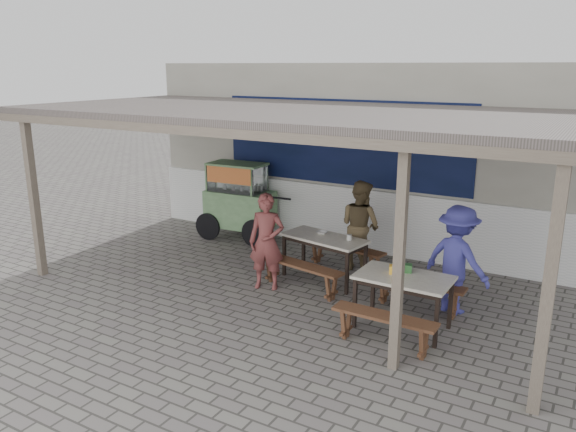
# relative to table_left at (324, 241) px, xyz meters

# --- Properties ---
(ground) EXTENTS (60.00, 60.00, 0.00)m
(ground) POSITION_rel_table_left_xyz_m (-0.37, -1.19, -0.67)
(ground) COLOR slate
(ground) RESTS_ON ground
(back_wall) EXTENTS (9.00, 1.28, 3.50)m
(back_wall) POSITION_rel_table_left_xyz_m (-0.37, 2.38, 1.05)
(back_wall) COLOR #B1AD9F
(back_wall) RESTS_ON ground
(warung_roof) EXTENTS (9.00, 4.21, 2.81)m
(warung_roof) POSITION_rel_table_left_xyz_m (-0.35, -0.30, 2.05)
(warung_roof) COLOR #635855
(warung_roof) RESTS_ON ground
(table_left) EXTENTS (1.50, 0.88, 0.75)m
(table_left) POSITION_rel_table_left_xyz_m (0.00, 0.00, 0.00)
(table_left) COLOR silver
(table_left) RESTS_ON ground
(bench_left_street) EXTENTS (1.53, 0.55, 0.45)m
(bench_left_street) POSITION_rel_table_left_xyz_m (-0.11, -0.60, -0.33)
(bench_left_street) COLOR brown
(bench_left_street) RESTS_ON ground
(bench_left_wall) EXTENTS (1.53, 0.55, 0.45)m
(bench_left_wall) POSITION_rel_table_left_xyz_m (0.11, 0.60, -0.33)
(bench_left_wall) COLOR brown
(bench_left_wall) RESTS_ON ground
(table_right) EXTENTS (1.25, 0.77, 0.75)m
(table_right) POSITION_rel_table_left_xyz_m (1.71, -1.04, 0.00)
(table_right) COLOR silver
(table_right) RESTS_ON ground
(bench_right_street) EXTENTS (1.34, 0.30, 0.45)m
(bench_right_street) POSITION_rel_table_left_xyz_m (1.70, -1.70, -0.34)
(bench_right_street) COLOR brown
(bench_right_street) RESTS_ON ground
(bench_right_wall) EXTENTS (1.34, 0.30, 0.45)m
(bench_right_wall) POSITION_rel_table_left_xyz_m (1.72, -0.39, -0.34)
(bench_right_wall) COLOR brown
(bench_right_wall) RESTS_ON ground
(vendor_cart) EXTENTS (1.95, 0.85, 1.57)m
(vendor_cart) POSITION_rel_table_left_xyz_m (-2.54, 1.19, 0.18)
(vendor_cart) COLOR #7AAA71
(vendor_cart) RESTS_ON ground
(patron_street_side) EXTENTS (0.65, 0.53, 1.54)m
(patron_street_side) POSITION_rel_table_left_xyz_m (-0.63, -0.75, 0.10)
(patron_street_side) COLOR brown
(patron_street_side) RESTS_ON ground
(patron_wall_side) EXTENTS (0.93, 0.83, 1.58)m
(patron_wall_side) POSITION_rel_table_left_xyz_m (0.30, 0.77, 0.12)
(patron_wall_side) COLOR brown
(patron_wall_side) RESTS_ON ground
(patron_right_table) EXTENTS (1.16, 0.91, 1.58)m
(patron_right_table) POSITION_rel_table_left_xyz_m (2.18, -0.15, 0.12)
(patron_right_table) COLOR #3E3D9D
(patron_right_table) RESTS_ON ground
(tissue_box) EXTENTS (0.15, 0.15, 0.11)m
(tissue_box) POSITION_rel_table_left_xyz_m (1.56, -1.02, 0.14)
(tissue_box) COLOR yellow
(tissue_box) RESTS_ON table_right
(donation_box) EXTENTS (0.19, 0.15, 0.11)m
(donation_box) POSITION_rel_table_left_xyz_m (1.68, -0.89, 0.14)
(donation_box) COLOR #2D652E
(donation_box) RESTS_ON table_right
(condiment_jar) EXTENTS (0.08, 0.08, 0.09)m
(condiment_jar) POSITION_rel_table_left_xyz_m (0.42, 0.05, 0.13)
(condiment_jar) COLOR silver
(condiment_jar) RESTS_ON table_left
(condiment_bowl) EXTENTS (0.18, 0.18, 0.04)m
(condiment_bowl) POSITION_rel_table_left_xyz_m (-0.11, 0.13, 0.10)
(condiment_bowl) COLOR white
(condiment_bowl) RESTS_ON table_left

